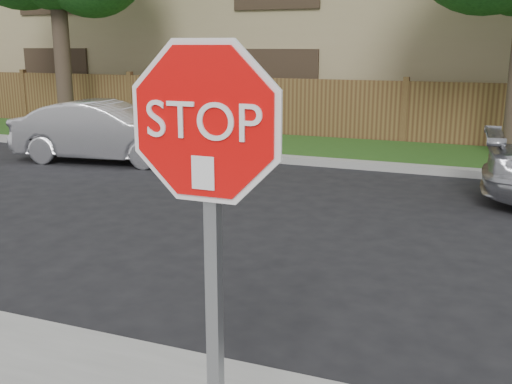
% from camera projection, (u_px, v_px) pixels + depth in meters
% --- Properties ---
extents(ground, '(90.00, 90.00, 0.00)m').
position_uv_depth(ground, '(187.00, 361.00, 4.82)').
color(ground, black).
rests_on(ground, ground).
extents(far_curb, '(70.00, 0.30, 0.15)m').
position_uv_depth(far_curb, '(378.00, 166.00, 12.14)').
color(far_curb, gray).
rests_on(far_curb, ground).
extents(grass_strip, '(70.00, 3.00, 0.12)m').
position_uv_depth(grass_strip, '(392.00, 153.00, 13.63)').
color(grass_strip, '#1E4714').
rests_on(grass_strip, ground).
extents(fence, '(70.00, 0.12, 1.60)m').
position_uv_depth(fence, '(404.00, 114.00, 14.89)').
color(fence, '#4C301B').
rests_on(fence, ground).
extents(apartment_building, '(35.20, 9.20, 7.20)m').
position_uv_depth(apartment_building, '(436.00, 11.00, 19.28)').
color(apartment_building, tan).
rests_on(apartment_building, ground).
extents(stop_sign, '(1.01, 0.13, 2.55)m').
position_uv_depth(stop_sign, '(208.00, 193.00, 2.69)').
color(stop_sign, gray).
rests_on(stop_sign, sidewalk_near).
extents(sedan_left, '(4.10, 1.91, 1.30)m').
position_uv_depth(sedan_left, '(106.00, 132.00, 12.86)').
color(sedan_left, silver).
rests_on(sedan_left, ground).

